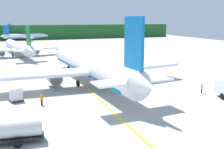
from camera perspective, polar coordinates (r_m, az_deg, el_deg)
name	(u,v)px	position (r m, az deg, el deg)	size (l,w,h in m)	color
airliner_foreground	(90,65)	(48.64, -4.68, 1.90)	(34.59, 41.74, 11.90)	white
airliner_mid_apron	(19,47)	(90.09, -19.03, 5.40)	(28.34, 34.13, 9.78)	silver
airliner_far_taxiway	(27,36)	(157.10, -17.43, 7.73)	(28.32, 23.53, 8.12)	white
airliner_distant	(22,34)	(176.59, -18.41, 8.08)	(21.65, 25.29, 8.59)	silver
service_truck_baggage	(6,130)	(27.66, -21.51, -10.81)	(6.64, 2.83, 2.40)	silver
cargo_container_near	(16,95)	(41.00, -19.56, -4.02)	(2.10, 2.10, 2.09)	#333338
crew_marshaller	(52,78)	(50.37, -12.62, -0.76)	(0.24, 0.63, 1.72)	#191E33
crew_loader_left	(42,99)	(38.02, -14.62, -4.99)	(0.44, 0.54, 1.62)	#191E33
crew_supervisor	(202,88)	(44.96, 18.40, -2.65)	(0.42, 0.56, 1.62)	#191E33
apron_guide_line	(89,90)	(44.83, -4.78, -3.37)	(0.30, 60.00, 0.01)	yellow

